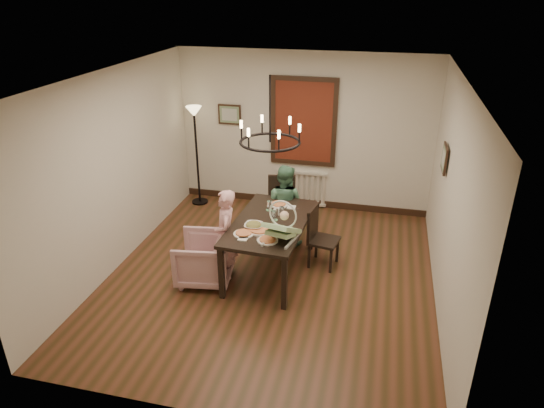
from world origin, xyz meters
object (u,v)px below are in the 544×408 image
at_px(armchair, 204,259).
at_px(floor_lamp, 197,157).
at_px(chair_far, 281,208).
at_px(drinking_glass, 274,216).
at_px(chair_right, 324,237).
at_px(baby_bouncer, 282,227).
at_px(seated_man, 284,211).
at_px(dining_table, 270,227).
at_px(elderly_woman, 226,242).

bearing_deg(armchair, floor_lamp, -165.70).
bearing_deg(chair_far, floor_lamp, 144.26).
bearing_deg(chair_far, armchair, -124.33).
height_order(drinking_glass, floor_lamp, floor_lamp).
bearing_deg(chair_far, chair_right, -49.57).
bearing_deg(chair_right, baby_bouncer, 160.91).
height_order(chair_right, drinking_glass, drinking_glass).
bearing_deg(armchair, chair_far, 145.06).
height_order(armchair, seated_man, seated_man).
height_order(dining_table, floor_lamp, floor_lamp).
relative_size(chair_right, floor_lamp, 0.51).
bearing_deg(drinking_glass, dining_table, -132.41).
bearing_deg(floor_lamp, elderly_woman, -60.21).
relative_size(chair_far, floor_lamp, 0.56).
xyz_separation_m(chair_far, elderly_woman, (-0.49, -1.31, 0.04)).
bearing_deg(floor_lamp, drinking_glass, -45.90).
height_order(seated_man, floor_lamp, floor_lamp).
relative_size(chair_right, drinking_glass, 6.54).
distance_m(dining_table, seated_man, 0.92).
relative_size(armchair, seated_man, 0.69).
bearing_deg(elderly_woman, baby_bouncer, 57.42).
height_order(dining_table, seated_man, seated_man).
height_order(elderly_woman, baby_bouncer, baby_bouncer).
relative_size(chair_right, armchair, 1.22).
bearing_deg(baby_bouncer, seated_man, 112.98).
distance_m(chair_right, floor_lamp, 3.11).
xyz_separation_m(armchair, baby_bouncer, (1.11, -0.03, 0.65)).
xyz_separation_m(chair_far, floor_lamp, (-1.78, 0.94, 0.40)).
bearing_deg(armchair, seated_man, 139.41).
distance_m(seated_man, floor_lamp, 2.20).
relative_size(armchair, elderly_woman, 0.69).
bearing_deg(dining_table, chair_far, 97.65).
distance_m(elderly_woman, baby_bouncer, 0.98).
relative_size(seated_man, drinking_glass, 7.75).
height_order(elderly_woman, floor_lamp, floor_lamp).
bearing_deg(chair_far, dining_table, -93.13).
bearing_deg(baby_bouncer, drinking_glass, 125.86).
distance_m(dining_table, floor_lamp, 2.75).
xyz_separation_m(chair_right, armchair, (-1.56, -0.78, -0.12)).
bearing_deg(seated_man, elderly_woman, 76.03).
xyz_separation_m(chair_far, drinking_glass, (0.13, -1.03, 0.38)).
relative_size(baby_bouncer, floor_lamp, 0.31).
height_order(dining_table, elderly_woman, elderly_woman).
bearing_deg(baby_bouncer, chair_far, 115.08).
xyz_separation_m(chair_right, baby_bouncer, (-0.45, -0.81, 0.53)).
xyz_separation_m(baby_bouncer, drinking_glass, (-0.22, 0.51, -0.11)).
bearing_deg(drinking_glass, baby_bouncer, -66.20).
relative_size(dining_table, armchair, 2.36).
xyz_separation_m(armchair, floor_lamp, (-1.03, 2.45, 0.56)).
bearing_deg(baby_bouncer, floor_lamp, 142.78).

